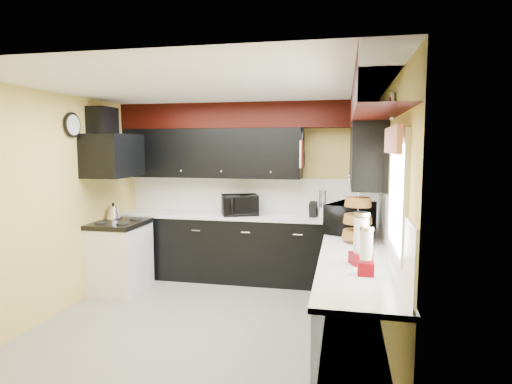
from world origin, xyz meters
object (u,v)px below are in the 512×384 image
(toaster_oven, at_px, (240,205))
(microwave, at_px, (350,218))
(utensil_crock, at_px, (322,212))
(kettle, at_px, (113,212))
(knife_block, at_px, (313,210))

(toaster_oven, relative_size, microwave, 0.82)
(utensil_crock, bearing_deg, toaster_oven, -177.59)
(utensil_crock, relative_size, kettle, 0.72)
(microwave, height_order, kettle, microwave)
(microwave, relative_size, kettle, 3.10)
(utensil_crock, bearing_deg, microwave, -69.79)
(utensil_crock, xyz_separation_m, knife_block, (-0.12, -0.03, 0.03))
(kettle, bearing_deg, toaster_oven, 18.15)
(toaster_oven, distance_m, knife_block, 1.02)
(toaster_oven, bearing_deg, utensil_crock, -19.45)
(toaster_oven, distance_m, microwave, 1.76)
(microwave, xyz_separation_m, kettle, (-3.14, 0.39, -0.10))
(toaster_oven, xyz_separation_m, microwave, (1.50, -0.92, 0.02))
(toaster_oven, xyz_separation_m, kettle, (-1.64, -0.54, -0.08))
(utensil_crock, relative_size, knife_block, 0.67)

